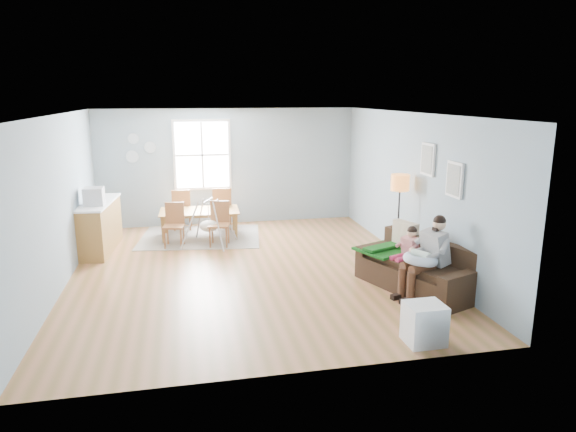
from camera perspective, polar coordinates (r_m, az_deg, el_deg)
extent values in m
cube|color=olive|center=(9.10, -4.35, -6.26)|extent=(8.40, 9.40, 0.08)
cube|color=silver|center=(8.57, -4.72, 13.26)|extent=(8.40, 9.40, 0.60)
cube|color=#8097A7|center=(13.31, -7.10, 6.10)|extent=(8.40, 0.08, 3.90)
cube|color=#8097A7|center=(4.32, 3.53, -9.24)|extent=(8.40, 0.08, 3.90)
cube|color=#8097A7|center=(10.12, 19.58, 3.15)|extent=(0.08, 9.40, 3.90)
cube|color=white|center=(12.06, -9.52, 6.71)|extent=(1.32, 0.06, 1.62)
cube|color=white|center=(12.03, -9.51, 6.70)|extent=(1.20, 0.02, 1.50)
cube|color=white|center=(12.02, -9.51, 6.69)|extent=(1.20, 0.03, 0.04)
cube|color=white|center=(12.02, -9.51, 6.69)|extent=(0.04, 0.03, 1.50)
cube|color=white|center=(8.18, 18.03, 3.86)|extent=(0.04, 0.44, 0.54)
cube|color=slate|center=(8.17, 17.88, 3.86)|extent=(0.01, 0.36, 0.46)
cube|color=white|center=(8.94, 15.29, 6.09)|extent=(0.04, 0.44, 0.54)
cube|color=slate|center=(8.93, 15.14, 6.09)|extent=(0.01, 0.36, 0.46)
cylinder|color=#AABFCD|center=(12.06, -16.80, 8.24)|extent=(0.24, 0.02, 0.24)
cylinder|color=#AABFCD|center=(12.05, -15.07, 7.39)|extent=(0.26, 0.02, 0.26)
cylinder|color=#AABFCD|center=(12.10, -16.91, 6.34)|extent=(0.28, 0.02, 0.28)
cube|color=black|center=(8.38, 13.94, -6.67)|extent=(1.47, 2.11, 0.39)
cube|color=black|center=(8.49, 15.59, -3.72)|extent=(0.87, 1.88, 0.40)
cube|color=black|center=(7.76, 18.77, -6.54)|extent=(0.84, 0.47, 0.15)
cube|color=black|center=(8.88, 9.93, -3.50)|extent=(0.84, 0.47, 0.15)
cube|color=#125112|center=(8.70, 10.88, -3.64)|extent=(1.11, 1.04, 0.04)
cube|color=tan|center=(8.73, 12.89, -2.16)|extent=(0.29, 0.50, 0.48)
cube|color=gray|center=(8.08, 16.03, -3.38)|extent=(0.42, 0.47, 0.54)
sphere|color=tan|center=(8.03, 16.47, -0.85)|extent=(0.20, 0.20, 0.20)
sphere|color=black|center=(8.02, 16.49, -0.57)|extent=(0.19, 0.19, 0.19)
cylinder|color=#3D2316|center=(7.87, 14.69, -5.66)|extent=(0.44, 0.26, 0.14)
cylinder|color=#3D2316|center=(8.01, 13.73, -5.27)|extent=(0.44, 0.26, 0.14)
cylinder|color=#3D2316|center=(7.83, 13.50, -7.72)|extent=(0.12, 0.12, 0.48)
cylinder|color=#3D2316|center=(7.97, 12.55, -7.29)|extent=(0.12, 0.12, 0.48)
cube|color=black|center=(7.86, 13.02, -9.18)|extent=(0.23, 0.15, 0.08)
cube|color=black|center=(8.00, 12.08, -8.73)|extent=(0.23, 0.15, 0.08)
torus|color=silver|center=(7.92, 14.50, -4.68)|extent=(0.68, 0.67, 0.21)
cylinder|color=silver|center=(7.90, 14.53, -4.18)|extent=(0.25, 0.30, 0.12)
sphere|color=tan|center=(7.99, 13.67, -3.78)|extent=(0.10, 0.10, 0.10)
cube|color=silver|center=(8.39, 13.40, -3.35)|extent=(0.29, 0.30, 0.34)
sphere|color=tan|center=(8.35, 13.61, -1.79)|extent=(0.16, 0.16, 0.16)
sphere|color=black|center=(8.35, 13.62, -1.60)|extent=(0.15, 0.15, 0.15)
cylinder|color=#D13361|center=(8.24, 12.64, -4.70)|extent=(0.29, 0.19, 0.08)
cylinder|color=#D13361|center=(8.32, 11.98, -4.48)|extent=(0.29, 0.19, 0.08)
cylinder|color=#D13361|center=(8.20, 11.97, -5.93)|extent=(0.07, 0.07, 0.28)
cylinder|color=#D13361|center=(8.28, 11.31, -5.70)|extent=(0.07, 0.07, 0.28)
cylinder|color=black|center=(9.73, 11.93, -4.86)|extent=(0.29, 0.29, 0.03)
cylinder|color=black|center=(9.54, 12.13, -0.87)|extent=(0.03, 0.03, 1.43)
cylinder|color=orange|center=(9.38, 12.36, 3.66)|extent=(0.33, 0.33, 0.29)
cube|color=white|center=(6.67, 14.91, -11.47)|extent=(0.46, 0.41, 0.51)
cube|color=black|center=(6.59, 13.29, -11.72)|extent=(0.03, 0.35, 0.41)
cube|color=gray|center=(11.27, -9.70, -2.29)|extent=(2.73, 2.22, 0.01)
imported|color=olive|center=(11.19, -9.76, -0.87)|extent=(1.71, 0.99, 0.59)
cube|color=brown|center=(10.54, -12.58, -1.13)|extent=(0.46, 0.46, 0.04)
cube|color=brown|center=(10.66, -12.48, 0.36)|extent=(0.38, 0.10, 0.44)
cylinder|color=brown|center=(10.47, -13.55, -2.50)|extent=(0.04, 0.04, 0.43)
cylinder|color=brown|center=(10.41, -11.79, -2.49)|extent=(0.04, 0.04, 0.43)
cylinder|color=brown|center=(10.78, -13.22, -2.03)|extent=(0.04, 0.04, 0.43)
cylinder|color=brown|center=(10.72, -11.52, -2.02)|extent=(0.04, 0.04, 0.43)
cube|color=brown|center=(10.44, -7.67, -1.01)|extent=(0.48, 0.48, 0.04)
cube|color=brown|center=(10.56, -7.58, 0.51)|extent=(0.39, 0.12, 0.45)
cylinder|color=brown|center=(10.37, -8.66, -2.41)|extent=(0.04, 0.04, 0.44)
cylinder|color=brown|center=(10.32, -6.85, -2.42)|extent=(0.04, 0.04, 0.44)
cylinder|color=brown|center=(10.68, -8.40, -1.93)|extent=(0.04, 0.04, 0.44)
cylinder|color=brown|center=(10.64, -6.63, -1.94)|extent=(0.04, 0.04, 0.44)
cube|color=brown|center=(11.89, -11.65, 0.69)|extent=(0.47, 0.47, 0.04)
cube|color=brown|center=(11.65, -11.79, 1.70)|extent=(0.41, 0.08, 0.47)
cylinder|color=brown|center=(12.09, -10.72, -0.17)|extent=(0.04, 0.04, 0.46)
cylinder|color=brown|center=(12.12, -12.34, -0.21)|extent=(0.04, 0.04, 0.46)
cylinder|color=brown|center=(11.75, -10.83, -0.56)|extent=(0.04, 0.04, 0.46)
cylinder|color=brown|center=(11.79, -12.51, -0.60)|extent=(0.04, 0.04, 0.46)
cube|color=brown|center=(11.80, -7.30, 0.83)|extent=(0.48, 0.48, 0.04)
cube|color=brown|center=(11.55, -7.35, 1.89)|extent=(0.42, 0.08, 0.48)
cylinder|color=brown|center=(12.02, -6.41, -0.06)|extent=(0.04, 0.04, 0.47)
cylinder|color=brown|center=(12.03, -8.11, -0.10)|extent=(0.04, 0.04, 0.47)
cylinder|color=brown|center=(11.68, -6.41, -0.46)|extent=(0.04, 0.04, 0.47)
cylinder|color=brown|center=(11.68, -8.15, -0.50)|extent=(0.04, 0.04, 0.47)
cube|color=olive|center=(10.74, -20.15, -1.12)|extent=(0.63, 1.75, 0.95)
cube|color=white|center=(10.63, -20.35, 1.42)|extent=(0.67, 1.79, 0.04)
cube|color=#B9B8BE|center=(10.27, -20.76, 2.05)|extent=(0.36, 0.34, 0.33)
cube|color=black|center=(10.30, -21.68, 2.01)|extent=(0.02, 0.28, 0.24)
cylinder|color=#B9B8BE|center=(10.43, -8.88, 1.72)|extent=(0.23, 0.51, 0.04)
ellipsoid|color=beige|center=(10.55, -8.78, -1.10)|extent=(0.38, 0.38, 0.23)
cylinder|color=#B9B8BE|center=(10.48, -8.83, 0.30)|extent=(0.01, 0.01, 0.42)
cylinder|color=#B9B8BE|center=(10.36, -10.88, -1.03)|extent=(0.43, 0.22, 0.93)
cylinder|color=#B9B8BE|center=(10.16, -7.75, -1.18)|extent=(0.20, 0.44, 0.93)
cylinder|color=#B9B8BE|center=(10.90, -9.76, -0.26)|extent=(0.20, 0.44, 0.93)
cylinder|color=#B9B8BE|center=(10.71, -6.77, -0.40)|extent=(0.43, 0.22, 0.93)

